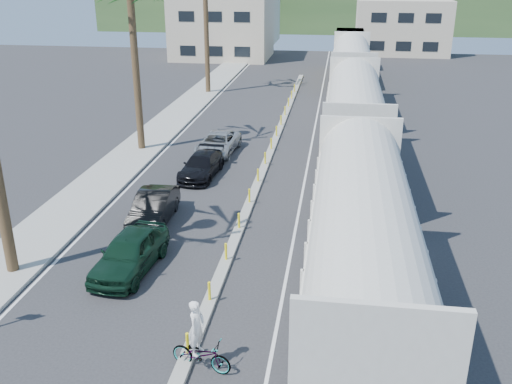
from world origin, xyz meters
TOP-DOWN VIEW (x-y plane):
  - sidewalk at (-8.50, 25.00)m, footprint 3.00×90.00m
  - rails at (5.00, 28.00)m, footprint 1.56×100.00m
  - median at (0.00, 19.96)m, footprint 0.45×60.00m
  - lane_markings at (-2.15, 25.00)m, footprint 9.42×90.00m
  - freight_train at (5.00, 23.61)m, footprint 3.00×60.94m
  - buildings at (-6.41, 71.66)m, footprint 38.00×27.00m
  - car_lead at (-3.55, 6.86)m, footprint 2.60×4.87m
  - car_second at (-4.05, 11.35)m, footprint 1.95×4.55m
  - car_third at (-3.31, 17.73)m, footprint 2.36×4.66m
  - car_rear at (-3.28, 22.05)m, footprint 2.77×4.96m
  - cyclist at (0.52, 1.55)m, footprint 1.51×2.19m

SIDE VIEW (x-z plane):
  - lane_markings at x=-2.15m, z-range 0.00..0.01m
  - rails at x=5.00m, z-range 0.00..0.06m
  - sidewalk at x=-8.50m, z-range 0.00..0.15m
  - median at x=0.00m, z-range -0.34..0.51m
  - car_third at x=-3.31m, z-range 0.00..1.29m
  - car_rear at x=-3.28m, z-range 0.00..1.30m
  - cyclist at x=0.52m, z-range -0.42..1.86m
  - car_second at x=-4.05m, z-range 0.00..1.45m
  - car_lead at x=-3.55m, z-range 0.00..1.55m
  - freight_train at x=5.00m, z-range -0.02..5.83m
  - buildings at x=-6.41m, z-range -0.64..9.36m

